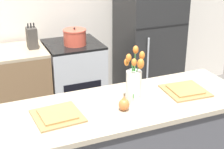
{
  "coord_description": "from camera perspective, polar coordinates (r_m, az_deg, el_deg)",
  "views": [
    {
      "loc": [
        -0.91,
        -1.91,
        2.04
      ],
      "look_at": [
        0.0,
        0.25,
        1.07
      ],
      "focal_mm": 55.0,
      "sensor_mm": 36.0,
      "label": 1
    }
  ],
  "objects": [
    {
      "name": "cooking_pot",
      "position": [
        3.75,
        -6.2,
        6.21
      ],
      "size": [
        0.25,
        0.25,
        0.19
      ],
      "color": "#CC4C38",
      "rests_on": "stove_range"
    },
    {
      "name": "stove_range",
      "position": [
        3.99,
        -6.24,
        -1.07
      ],
      "size": [
        0.6,
        0.61,
        0.91
      ],
      "color": "#B2B5B7",
      "rests_on": "ground_plane"
    },
    {
      "name": "pear_figurine",
      "position": [
        2.27,
        2.01,
        -4.9
      ],
      "size": [
        0.07,
        0.07,
        0.12
      ],
      "color": "#C66B33",
      "rests_on": "kitchen_island"
    },
    {
      "name": "knife_block",
      "position": [
        3.7,
        -13.17,
        5.95
      ],
      "size": [
        0.1,
        0.14,
        0.27
      ],
      "color": "#3D3833",
      "rests_on": "back_counter"
    },
    {
      "name": "plate_setting_right",
      "position": [
        2.6,
        12.13,
        -2.62
      ],
      "size": [
        0.32,
        0.32,
        0.02
      ],
      "color": "olive",
      "rests_on": "kitchen_island"
    },
    {
      "name": "flower_vase",
      "position": [
        2.32,
        3.67,
        -1.42
      ],
      "size": [
        0.13,
        0.14,
        0.4
      ],
      "color": "silver",
      "rests_on": "kitchen_island"
    },
    {
      "name": "refrigerator",
      "position": [
        4.19,
        6.09,
        6.23
      ],
      "size": [
        0.68,
        0.67,
        1.75
      ],
      "color": "black",
      "rests_on": "ground_plane"
    },
    {
      "name": "plate_setting_left",
      "position": [
        2.24,
        -9.02,
        -6.77
      ],
      "size": [
        0.32,
        0.32,
        0.02
      ],
      "color": "olive",
      "rests_on": "kitchen_island"
    }
  ]
}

